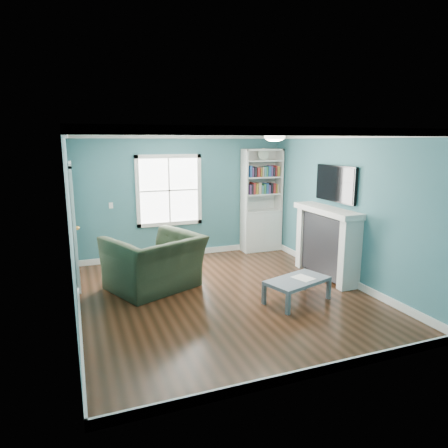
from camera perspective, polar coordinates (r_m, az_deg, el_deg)
name	(u,v)px	position (r m, az deg, el deg)	size (l,w,h in m)	color
floor	(225,295)	(6.62, 0.10, -10.15)	(5.00, 5.00, 0.00)	black
room_walls	(225,199)	(6.20, 0.10, 3.52)	(5.00, 5.00, 5.00)	#376D77
trim	(225,221)	(6.26, 0.10, 0.40)	(4.50, 5.00, 2.60)	white
window	(169,190)	(8.49, -7.84, 4.77)	(1.40, 0.06, 1.50)	white
bookshelf	(261,211)	(9.09, 5.33, 1.93)	(0.90, 0.35, 2.31)	silver
fireplace	(327,243)	(7.54, 14.47, -2.69)	(0.44, 1.58, 1.30)	black
tv	(336,184)	(7.42, 15.67, 5.57)	(0.06, 1.10, 0.65)	black
door	(74,225)	(7.27, -20.66, -0.09)	(0.12, 0.98, 2.17)	silver
ceiling_fixture	(275,136)	(6.60, 7.27, 12.35)	(0.38, 0.38, 0.15)	white
light_switch	(111,205)	(8.34, -15.85, 2.57)	(0.08, 0.01, 0.12)	white
recliner	(154,253)	(6.82, -9.93, -4.17)	(1.42, 0.92, 1.24)	black
coffee_table	(297,282)	(6.38, 10.42, -8.15)	(1.13, 0.83, 0.37)	#545E65
paper_sheet	(303,278)	(6.43, 11.25, -7.56)	(0.25, 0.32, 0.00)	white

